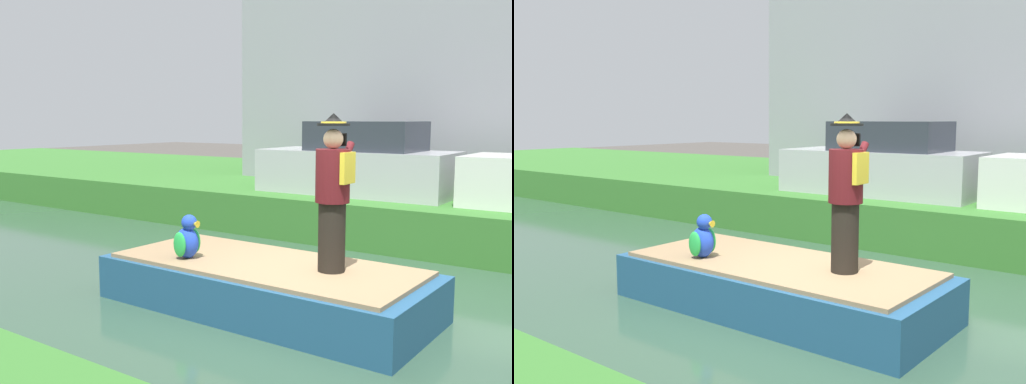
% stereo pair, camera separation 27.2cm
% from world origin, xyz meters
% --- Properties ---
extents(ground_plane, '(80.00, 80.00, 0.00)m').
position_xyz_m(ground_plane, '(0.00, 0.00, 0.00)').
color(ground_plane, '#4C4742').
extents(canal_water, '(7.16, 48.00, 0.10)m').
position_xyz_m(canal_water, '(0.00, 0.00, 0.05)').
color(canal_water, '#33513D').
rests_on(canal_water, ground).
extents(grass_bank_far, '(9.07, 48.00, 0.94)m').
position_xyz_m(grass_bank_far, '(8.12, 0.00, 0.47)').
color(grass_bank_far, '#38752D').
rests_on(grass_bank_far, ground).
extents(boat, '(1.84, 4.22, 0.61)m').
position_xyz_m(boat, '(0.00, 0.71, 0.40)').
color(boat, '#23517A').
rests_on(boat, canal_water).
extents(person_pirate, '(0.61, 0.42, 1.85)m').
position_xyz_m(person_pirate, '(0.09, -0.19, 1.64)').
color(person_pirate, black).
rests_on(person_pirate, boat).
extents(parrot_plush, '(0.36, 0.34, 0.57)m').
position_xyz_m(parrot_plush, '(-0.41, 1.64, 0.95)').
color(parrot_plush, blue).
rests_on(parrot_plush, boat).
extents(parked_car_silver, '(1.74, 4.02, 1.50)m').
position_xyz_m(parked_car_silver, '(5.20, 1.94, 1.57)').
color(parked_car_silver, '#B7B7BC').
rests_on(parked_car_silver, grass_bank_far).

